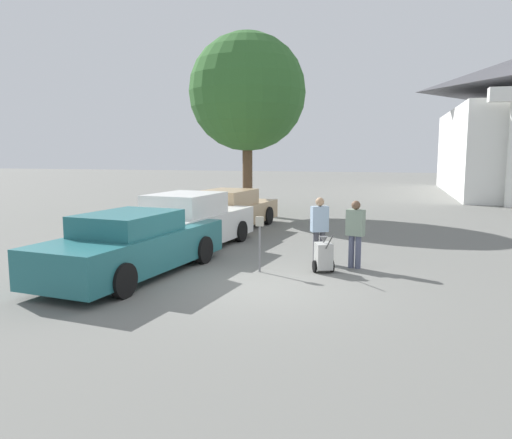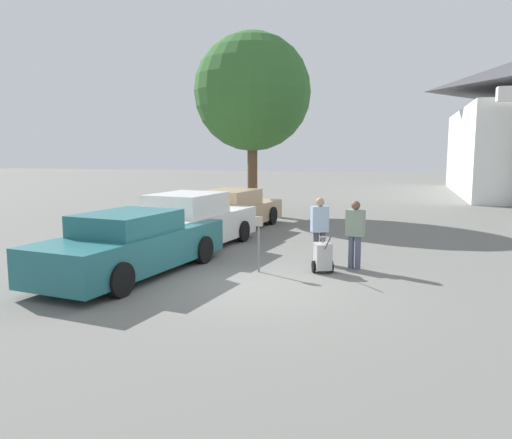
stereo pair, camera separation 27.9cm
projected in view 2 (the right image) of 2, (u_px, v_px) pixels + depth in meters
The scene contains 9 objects.
ground_plane at pixel (250, 286), 10.43m from camera, with size 120.00×120.00×0.00m, color slate.
parked_car_teal at pixel (133, 245), 11.34m from camera, with size 2.51×5.41×1.45m.
parked_car_white at pixel (190, 223), 14.39m from camera, with size 2.54×5.30×1.62m.
parked_car_tan at pixel (232, 211), 17.97m from camera, with size 2.46×5.48×1.43m.
parking_meter at pixel (259, 233), 11.54m from camera, with size 0.18×0.09×1.30m.
person_worker at pixel (320, 226), 12.40m from camera, with size 0.47×0.38×1.66m.
person_supervisor at pixel (355, 230), 11.87m from camera, with size 0.47×0.34×1.64m.
equipment_cart at pixel (323, 256), 11.55m from camera, with size 0.56×0.99×1.00m.
shade_tree at pixel (252, 92), 21.66m from camera, with size 5.09×5.09×7.90m.
Camera 2 is at (2.96, -9.71, 2.79)m, focal length 35.00 mm.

